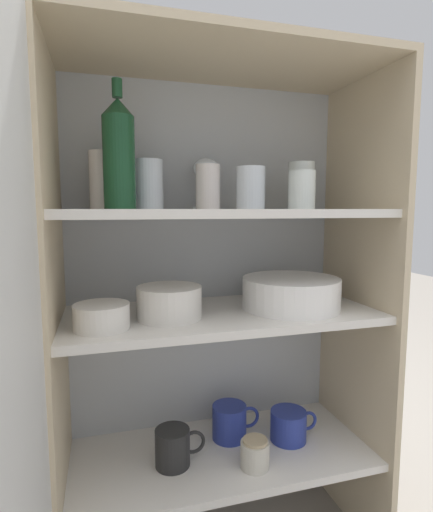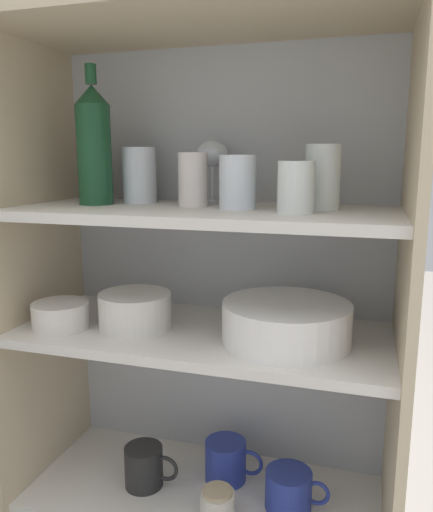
{
  "view_description": "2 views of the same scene",
  "coord_description": "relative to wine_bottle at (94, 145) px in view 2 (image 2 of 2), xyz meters",
  "views": [
    {
      "loc": [
        -0.29,
        -0.78,
        0.91
      ],
      "look_at": [
        -0.02,
        0.16,
        0.8
      ],
      "focal_mm": 28.0,
      "sensor_mm": 36.0,
      "label": 1
    },
    {
      "loc": [
        0.32,
        -0.78,
        1.01
      ],
      "look_at": [
        0.03,
        0.18,
        0.81
      ],
      "focal_mm": 35.0,
      "sensor_mm": 36.0,
      "label": 2
    }
  ],
  "objects": [
    {
      "name": "cupboard_back_panel",
      "position": [
        0.24,
        0.17,
        -0.41
      ],
      "size": [
        0.81,
        0.02,
        1.26
      ],
      "primitive_type": "cube",
      "color": "#B2B7BC",
      "rests_on": "ground_plane"
    },
    {
      "name": "cupboard_side_left",
      "position": [
        -0.15,
        -0.01,
        -0.41
      ],
      "size": [
        0.02,
        0.37,
        1.26
      ],
      "primitive_type": "cube",
      "color": "#CCB793",
      "rests_on": "ground_plane"
    },
    {
      "name": "cupboard_side_right",
      "position": [
        0.64,
        -0.01,
        -0.41
      ],
      "size": [
        0.02,
        0.37,
        1.26
      ],
      "primitive_type": "cube",
      "color": "#CCB793",
      "rests_on": "ground_plane"
    },
    {
      "name": "cupboard_top_panel",
      "position": [
        0.24,
        -0.01,
        0.23
      ],
      "size": [
        0.81,
        0.37,
        0.02
      ],
      "primitive_type": "cube",
      "color": "#CCB793",
      "rests_on": "cupboard_side_left"
    },
    {
      "name": "shelf_board_lower",
      "position": [
        0.24,
        -0.01,
        -0.78
      ],
      "size": [
        0.77,
        0.34,
        0.02
      ],
      "primitive_type": "cube",
      "color": "silver"
    },
    {
      "name": "shelf_board_middle",
      "position": [
        0.24,
        -0.01,
        -0.39
      ],
      "size": [
        0.77,
        0.34,
        0.02
      ],
      "primitive_type": "cube",
      "color": "silver"
    },
    {
      "name": "shelf_board_upper",
      "position": [
        0.24,
        -0.01,
        -0.14
      ],
      "size": [
        0.77,
        0.34,
        0.02
      ],
      "primitive_type": "cube",
      "color": "silver"
    },
    {
      "name": "tumbler_glass_0",
      "position": [
        0.44,
        -0.05,
        -0.08
      ],
      "size": [
        0.07,
        0.07,
        0.09
      ],
      "color": "white",
      "rests_on": "shelf_board_upper"
    },
    {
      "name": "tumbler_glass_1",
      "position": [
        0.32,
        -0.01,
        -0.07
      ],
      "size": [
        0.07,
        0.07,
        0.11
      ],
      "color": "white",
      "rests_on": "shelf_board_upper"
    },
    {
      "name": "tumbler_glass_2",
      "position": [
        0.48,
        0.03,
        -0.06
      ],
      "size": [
        0.07,
        0.07,
        0.13
      ],
      "color": "white",
      "rests_on": "shelf_board_upper"
    },
    {
      "name": "tumbler_glass_3",
      "position": [
        0.22,
        0.02,
        -0.07
      ],
      "size": [
        0.06,
        0.06,
        0.11
      ],
      "color": "silver",
      "rests_on": "shelf_board_upper"
    },
    {
      "name": "tumbler_glass_4",
      "position": [
        -0.04,
        0.07,
        -0.06
      ],
      "size": [
        0.07,
        0.07,
        0.14
      ],
      "color": "silver",
      "rests_on": "shelf_board_upper"
    },
    {
      "name": "tumbler_glass_5",
      "position": [
        0.07,
        0.07,
        -0.07
      ],
      "size": [
        0.08,
        0.08,
        0.12
      ],
      "color": "white",
      "rests_on": "shelf_board_upper"
    },
    {
      "name": "wine_glass_0",
      "position": [
        0.23,
        0.1,
        -0.03
      ],
      "size": [
        0.08,
        0.08,
        0.14
      ],
      "color": "white",
      "rests_on": "shelf_board_upper"
    },
    {
      "name": "wine_bottle",
      "position": [
        0.0,
        0.0,
        0.0
      ],
      "size": [
        0.07,
        0.07,
        0.29
      ],
      "color": "#194728",
      "rests_on": "shelf_board_upper"
    },
    {
      "name": "plate_stack_white",
      "position": [
        0.43,
        -0.03,
        -0.34
      ],
      "size": [
        0.25,
        0.25,
        0.08
      ],
      "color": "white",
      "rests_on": "shelf_board_middle"
    },
    {
      "name": "mixing_bowl_large",
      "position": [
        0.1,
        -0.04,
        -0.34
      ],
      "size": [
        0.15,
        0.15,
        0.08
      ],
      "color": "silver",
      "rests_on": "shelf_board_middle"
    },
    {
      "name": "serving_bowl_small",
      "position": [
        -0.05,
        -0.08,
        -0.35
      ],
      "size": [
        0.12,
        0.12,
        0.06
      ],
      "color": "silver",
      "rests_on": "shelf_board_middle"
    },
    {
      "name": "coffee_mug_primary",
      "position": [
        0.11,
        -0.03,
        -0.72
      ],
      "size": [
        0.13,
        0.09,
        0.09
      ],
      "color": "black",
      "rests_on": "shelf_board_lower"
    },
    {
      "name": "coffee_mug_extra_1",
      "position": [
        0.44,
        -0.01,
        -0.72
      ],
      "size": [
        0.14,
        0.1,
        0.08
      ],
      "color": "#283893",
      "rests_on": "shelf_board_lower"
    },
    {
      "name": "coffee_mug_extra_2",
      "position": [
        0.28,
        0.04,
        -0.72
      ],
      "size": [
        0.14,
        0.1,
        0.1
      ],
      "color": "#283893",
      "rests_on": "shelf_board_lower"
    },
    {
      "name": "storage_jar",
      "position": [
        0.3,
        -0.1,
        -0.73
      ],
      "size": [
        0.07,
        0.07,
        0.07
      ],
      "color": "beige",
      "rests_on": "shelf_board_lower"
    }
  ]
}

